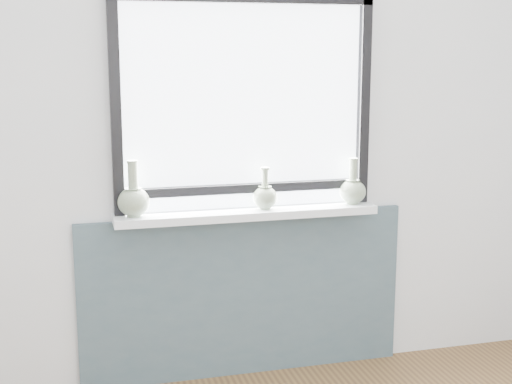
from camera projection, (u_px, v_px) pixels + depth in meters
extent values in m
cube|color=silver|center=(243.00, 127.00, 3.56)|extent=(3.60, 0.02, 2.60)
cube|color=#465861|center=(245.00, 295.00, 3.70)|extent=(1.70, 0.03, 0.86)
cube|color=white|center=(248.00, 214.00, 3.54)|extent=(1.32, 0.18, 0.04)
cube|color=black|center=(115.00, 105.00, 3.33)|extent=(0.05, 0.06, 1.05)
cube|color=black|center=(363.00, 101.00, 3.65)|extent=(0.05, 0.06, 1.05)
cube|color=black|center=(245.00, 188.00, 3.57)|extent=(1.20, 0.05, 0.04)
cube|color=white|center=(244.00, 108.00, 3.52)|extent=(1.20, 0.01, 1.00)
cylinder|color=#8EA182|center=(134.00, 215.00, 3.40)|extent=(0.07, 0.07, 0.01)
ellipsoid|color=#8EA182|center=(134.00, 202.00, 3.38)|extent=(0.15, 0.15, 0.14)
cone|color=#8EA182|center=(133.00, 191.00, 3.37)|extent=(0.08, 0.08, 0.03)
cylinder|color=#8EA182|center=(133.00, 177.00, 3.36)|extent=(0.05, 0.05, 0.14)
cylinder|color=#8EA182|center=(132.00, 162.00, 3.35)|extent=(0.05, 0.05, 0.01)
cylinder|color=#8EA182|center=(265.00, 208.00, 3.56)|extent=(0.06, 0.06, 0.01)
ellipsoid|color=#8EA182|center=(265.00, 198.00, 3.55)|extent=(0.12, 0.12, 0.11)
cone|color=#8EA182|center=(265.00, 189.00, 3.54)|extent=(0.07, 0.07, 0.03)
cylinder|color=#8EA182|center=(265.00, 180.00, 3.54)|extent=(0.03, 0.03, 0.10)
cylinder|color=#8EA182|center=(265.00, 168.00, 3.52)|extent=(0.05, 0.05, 0.01)
cylinder|color=#8EA182|center=(352.00, 203.00, 3.68)|extent=(0.06, 0.06, 0.01)
ellipsoid|color=#8EA182|center=(353.00, 192.00, 3.67)|extent=(0.14, 0.14, 0.13)
cone|color=#8EA182|center=(353.00, 183.00, 3.66)|extent=(0.07, 0.07, 0.03)
cylinder|color=#8EA182|center=(353.00, 172.00, 3.65)|extent=(0.04, 0.04, 0.12)
cylinder|color=#8EA182|center=(353.00, 159.00, 3.64)|extent=(0.05, 0.05, 0.01)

